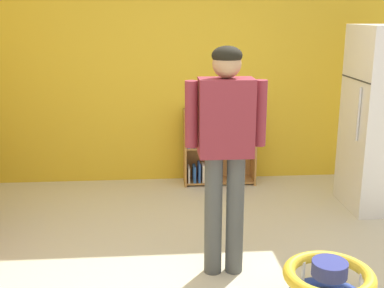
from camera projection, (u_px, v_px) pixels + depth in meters
ground_plane at (208, 282)px, 3.56m from camera, size 12.00×12.00×0.00m
back_wall at (186, 62)px, 5.45m from camera, size 5.20×0.06×2.70m
bookshelf at (214, 151)px, 5.55m from camera, size 0.80×0.28×0.85m
standing_person at (225, 142)px, 3.45m from camera, size 0.57×0.22×1.68m
baby_walker at (328, 284)px, 3.24m from camera, size 0.60×0.60×0.32m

